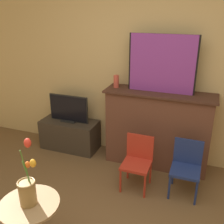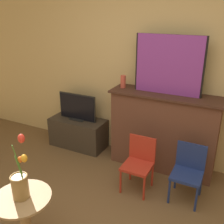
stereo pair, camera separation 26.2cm
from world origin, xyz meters
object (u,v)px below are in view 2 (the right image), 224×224
(tv_monitor, at_px, (77,107))
(chair_blue, at_px, (188,169))
(chair_red, at_px, (139,161))
(painting, at_px, (169,65))
(vase_tulips, at_px, (20,182))

(tv_monitor, xyz_separation_m, chair_blue, (1.71, -0.45, -0.27))
(chair_red, relative_size, chair_blue, 1.00)
(chair_red, bearing_deg, painting, 79.33)
(painting, bearing_deg, tv_monitor, -178.69)
(vase_tulips, bearing_deg, tv_monitor, 109.66)
(painting, distance_m, chair_blue, 1.18)
(painting, relative_size, chair_red, 1.31)
(tv_monitor, height_order, chair_red, tv_monitor)
(painting, relative_size, chair_blue, 1.31)
(painting, bearing_deg, chair_blue, -48.19)
(chair_red, height_order, chair_blue, same)
(tv_monitor, bearing_deg, chair_red, -24.19)
(painting, height_order, chair_blue, painting)
(painting, xyz_separation_m, chair_red, (-0.10, -0.56, -1.00))
(tv_monitor, bearing_deg, painting, 1.31)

